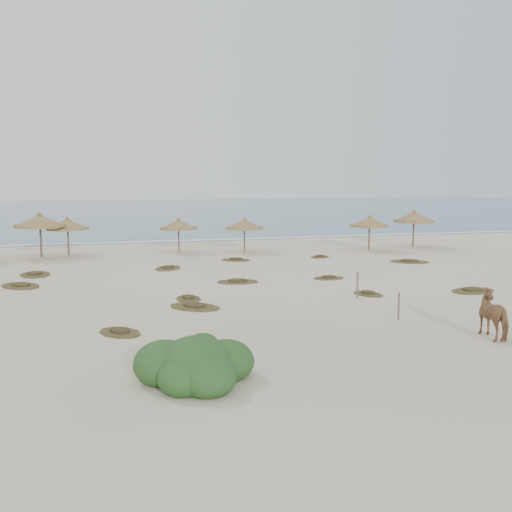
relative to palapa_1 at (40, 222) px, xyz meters
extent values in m
plane|color=beige|center=(8.92, -18.12, -2.43)|extent=(160.00, 160.00, 0.00)
cube|color=navy|center=(8.92, 56.88, -2.42)|extent=(200.00, 100.00, 0.01)
cube|color=white|center=(8.92, 7.88, -2.42)|extent=(70.00, 0.60, 0.01)
cylinder|color=brown|center=(0.00, 0.00, -1.26)|extent=(0.13, 0.13, 2.34)
cylinder|color=olive|center=(0.00, 0.00, -0.29)|extent=(4.32, 4.32, 0.20)
cone|color=olive|center=(0.00, 0.00, 0.08)|extent=(4.18, 4.18, 0.84)
cone|color=olive|center=(0.00, 0.00, 0.58)|extent=(0.40, 0.40, 0.25)
cylinder|color=brown|center=(1.71, 0.79, -1.41)|extent=(0.12, 0.12, 2.04)
cylinder|color=olive|center=(1.71, 0.79, -0.56)|extent=(3.68, 3.68, 0.17)
cone|color=olive|center=(1.71, 0.79, -0.24)|extent=(3.56, 3.56, 0.73)
cone|color=olive|center=(1.71, 0.79, 0.19)|extent=(0.35, 0.35, 0.21)
cylinder|color=brown|center=(9.34, 0.46, -1.49)|extent=(0.11, 0.11, 1.88)
cylinder|color=olive|center=(9.34, 0.46, -0.71)|extent=(2.86, 2.86, 0.16)
cone|color=olive|center=(9.34, 0.46, -0.41)|extent=(2.77, 2.77, 0.67)
cone|color=olive|center=(9.34, 0.46, 0.00)|extent=(0.32, 0.32, 0.20)
cylinder|color=brown|center=(13.96, -0.74, -1.48)|extent=(0.11, 0.11, 1.90)
cylinder|color=olive|center=(13.96, -0.74, -0.69)|extent=(3.01, 3.01, 0.16)
cone|color=olive|center=(13.96, -0.74, -0.39)|extent=(2.91, 2.91, 0.68)
cone|color=olive|center=(13.96, -0.74, 0.02)|extent=(0.33, 0.33, 0.20)
cylinder|color=brown|center=(23.06, -2.41, -1.43)|extent=(0.11, 0.11, 2.00)
cylinder|color=olive|center=(23.06, -2.41, -0.60)|extent=(3.55, 3.55, 0.17)
cone|color=olive|center=(23.06, -2.41, -0.29)|extent=(3.43, 3.43, 0.71)
cone|color=olive|center=(23.06, -2.41, 0.14)|extent=(0.34, 0.34, 0.21)
cylinder|color=brown|center=(27.40, -1.33, -1.33)|extent=(0.13, 0.13, 2.20)
cylinder|color=olive|center=(27.40, -1.33, -0.41)|extent=(3.17, 3.17, 0.19)
cone|color=olive|center=(27.40, -1.33, -0.07)|extent=(3.07, 3.07, 0.79)
cone|color=olive|center=(27.40, -1.33, 0.40)|extent=(0.38, 0.38, 0.23)
imported|color=#976844|center=(16.33, -24.93, -1.65)|extent=(1.01, 1.91, 1.56)
cylinder|color=brown|center=(14.45, -21.87, -1.91)|extent=(0.08, 0.08, 1.03)
cylinder|color=brown|center=(14.69, -17.86, -1.84)|extent=(0.09, 0.09, 1.17)
ellipsoid|color=#2A5323|center=(5.98, -26.48, -1.90)|extent=(1.91, 1.91, 1.43)
ellipsoid|color=#2A5323|center=(6.84, -26.19, -2.00)|extent=(1.53, 1.53, 1.15)
ellipsoid|color=#2A5323|center=(5.21, -26.10, -1.95)|extent=(1.63, 1.63, 1.22)
ellipsoid|color=#2A5323|center=(6.17, -27.15, -2.05)|extent=(1.43, 1.43, 1.08)
ellipsoid|color=#2A5323|center=(5.59, -26.96, -2.07)|extent=(1.34, 1.34, 1.00)
ellipsoid|color=#2A5323|center=(6.55, -25.62, -2.09)|extent=(1.15, 1.15, 0.86)
ellipsoid|color=#2A5323|center=(6.26, -26.00, -1.57)|extent=(0.86, 0.86, 0.65)
ellipsoid|color=#2A5323|center=(5.69, -26.39, -1.52)|extent=(0.76, 0.76, 0.57)
camera|label=1|loc=(3.64, -40.55, 2.83)|focal=40.00mm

